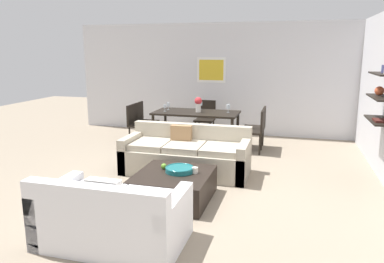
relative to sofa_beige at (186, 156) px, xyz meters
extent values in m
plane|color=gray|center=(0.11, -0.34, -0.29)|extent=(18.00, 18.00, 0.00)
cube|color=silver|center=(0.41, 3.19, 1.06)|extent=(8.40, 0.06, 2.70)
cube|color=white|center=(-0.28, 3.15, 1.28)|extent=(0.72, 0.02, 0.62)
cube|color=gold|center=(-0.28, 3.13, 1.28)|extent=(0.61, 0.01, 0.49)
cube|color=black|center=(2.97, 0.28, 1.41)|extent=(0.28, 0.90, 0.02)
cube|color=black|center=(2.97, 0.28, 1.06)|extent=(0.28, 0.90, 0.02)
cube|color=black|center=(2.97, 0.28, 0.71)|extent=(0.28, 0.90, 0.02)
sphere|color=#D85933|center=(2.97, 0.46, 1.14)|extent=(0.14, 0.14, 0.14)
cylinder|color=#4C518C|center=(2.97, 0.33, 1.48)|extent=(0.07, 0.07, 0.12)
cube|color=#4C1E19|center=(2.97, 0.13, 0.73)|extent=(0.20, 0.28, 0.03)
cube|color=#B2A893|center=(0.00, -0.04, -0.08)|extent=(2.11, 0.90, 0.42)
cube|color=#B2A893|center=(0.00, 0.33, 0.31)|extent=(2.11, 0.16, 0.36)
cube|color=#B2A893|center=(-0.98, -0.04, 0.01)|extent=(0.14, 0.90, 0.60)
cube|color=#B2A893|center=(0.99, -0.04, 0.01)|extent=(0.14, 0.90, 0.60)
cube|color=#B2A893|center=(-0.61, -0.08, 0.18)|extent=(0.59, 0.70, 0.10)
cube|color=#B2A893|center=(0.00, -0.08, 0.18)|extent=(0.59, 0.70, 0.10)
cube|color=#B2A893|center=(0.61, -0.08, 0.18)|extent=(0.59, 0.70, 0.10)
cube|color=#99724C|center=(-0.13, 0.15, 0.31)|extent=(0.37, 0.14, 0.36)
cube|color=white|center=(-0.09, -2.45, -0.08)|extent=(1.53, 0.90, 0.42)
cube|color=white|center=(-0.09, -2.82, 0.31)|extent=(1.53, 0.16, 0.36)
cube|color=white|center=(0.60, -2.45, 0.01)|extent=(0.14, 0.90, 0.60)
cube|color=white|center=(-0.79, -2.45, 0.01)|extent=(0.14, 0.90, 0.60)
cube|color=white|center=(0.22, -2.41, 0.18)|extent=(0.60, 0.70, 0.10)
cube|color=white|center=(-0.41, -2.41, 0.18)|extent=(0.60, 0.70, 0.10)
cube|color=white|center=(-0.09, -2.64, 0.31)|extent=(0.36, 0.12, 0.36)
cube|color=black|center=(0.16, -1.17, -0.10)|extent=(1.01, 1.06, 0.38)
cylinder|color=#19666B|center=(0.22, -1.09, 0.12)|extent=(0.40, 0.40, 0.06)
torus|color=#19666B|center=(0.22, -1.09, 0.15)|extent=(0.40, 0.40, 0.02)
cylinder|color=silver|center=(0.44, -1.08, 0.13)|extent=(0.09, 0.09, 0.08)
sphere|color=#669E2D|center=(-0.03, -1.02, 0.13)|extent=(0.08, 0.08, 0.08)
cube|color=black|center=(-0.30, 1.78, 0.44)|extent=(1.81, 0.89, 0.04)
cylinder|color=black|center=(-1.14, 1.39, 0.06)|extent=(0.06, 0.06, 0.71)
cylinder|color=black|center=(0.55, 1.39, 0.06)|extent=(0.06, 0.06, 0.71)
cylinder|color=black|center=(-1.14, 2.16, 0.06)|extent=(0.06, 0.06, 0.71)
cylinder|color=black|center=(0.55, 2.16, 0.06)|extent=(0.06, 0.06, 0.71)
cube|color=black|center=(-1.52, 1.98, 0.14)|extent=(0.44, 0.44, 0.04)
cube|color=black|center=(-1.72, 1.98, 0.37)|extent=(0.04, 0.44, 0.43)
cylinder|color=black|center=(-1.34, 1.80, -0.09)|extent=(0.04, 0.04, 0.41)
cylinder|color=black|center=(-1.34, 2.16, -0.09)|extent=(0.04, 0.04, 0.41)
cylinder|color=black|center=(-1.70, 1.80, -0.09)|extent=(0.04, 0.04, 0.41)
cylinder|color=black|center=(-1.70, 2.16, -0.09)|extent=(0.04, 0.04, 0.41)
cube|color=black|center=(0.93, 1.98, 0.14)|extent=(0.44, 0.44, 0.04)
cube|color=black|center=(1.13, 1.98, 0.37)|extent=(0.04, 0.44, 0.43)
cylinder|color=black|center=(0.75, 2.16, -0.09)|extent=(0.04, 0.04, 0.41)
cylinder|color=black|center=(0.75, 1.80, -0.09)|extent=(0.04, 0.04, 0.41)
cylinder|color=black|center=(1.11, 2.16, -0.09)|extent=(0.04, 0.04, 0.41)
cylinder|color=black|center=(1.11, 1.80, -0.09)|extent=(0.04, 0.04, 0.41)
cube|color=black|center=(0.93, 1.57, 0.14)|extent=(0.44, 0.44, 0.04)
cube|color=black|center=(1.13, 1.57, 0.37)|extent=(0.04, 0.44, 0.43)
cylinder|color=black|center=(0.75, 1.75, -0.09)|extent=(0.04, 0.04, 0.41)
cylinder|color=black|center=(0.75, 1.39, -0.09)|extent=(0.04, 0.04, 0.41)
cylinder|color=black|center=(1.11, 1.75, -0.09)|extent=(0.04, 0.04, 0.41)
cylinder|color=black|center=(1.11, 1.39, -0.09)|extent=(0.04, 0.04, 0.41)
cube|color=black|center=(-0.30, 2.54, 0.14)|extent=(0.44, 0.44, 0.04)
cube|color=black|center=(-0.30, 2.74, 0.37)|extent=(0.44, 0.04, 0.43)
cylinder|color=black|center=(-0.48, 2.36, -0.09)|extent=(0.04, 0.04, 0.41)
cylinder|color=black|center=(-0.12, 2.36, -0.09)|extent=(0.04, 0.04, 0.41)
cylinder|color=black|center=(-0.48, 2.72, -0.09)|extent=(0.04, 0.04, 0.41)
cylinder|color=black|center=(-0.12, 2.72, -0.09)|extent=(0.04, 0.04, 0.41)
cube|color=black|center=(-1.52, 1.57, 0.14)|extent=(0.44, 0.44, 0.04)
cube|color=black|center=(-1.72, 1.57, 0.37)|extent=(0.04, 0.44, 0.43)
cylinder|color=black|center=(-1.34, 1.39, -0.09)|extent=(0.04, 0.04, 0.41)
cylinder|color=black|center=(-1.34, 1.75, -0.09)|extent=(0.04, 0.04, 0.41)
cylinder|color=black|center=(-1.70, 1.39, -0.09)|extent=(0.04, 0.04, 0.41)
cylinder|color=black|center=(-1.70, 1.75, -0.09)|extent=(0.04, 0.04, 0.41)
cylinder|color=silver|center=(0.38, 1.89, 0.46)|extent=(0.06, 0.06, 0.01)
cylinder|color=silver|center=(0.38, 1.89, 0.50)|extent=(0.01, 0.01, 0.07)
cylinder|color=silver|center=(0.38, 1.89, 0.58)|extent=(0.08, 0.08, 0.09)
cylinder|color=silver|center=(-0.97, 1.66, 0.46)|extent=(0.06, 0.06, 0.01)
cylinder|color=silver|center=(-0.97, 1.66, 0.50)|extent=(0.01, 0.01, 0.07)
cylinder|color=silver|center=(-0.97, 1.66, 0.57)|extent=(0.06, 0.06, 0.07)
cylinder|color=silver|center=(-0.30, 2.16, 0.46)|extent=(0.06, 0.06, 0.01)
cylinder|color=silver|center=(-0.30, 2.16, 0.50)|extent=(0.01, 0.01, 0.08)
cylinder|color=silver|center=(-0.30, 2.16, 0.58)|extent=(0.08, 0.08, 0.09)
cylinder|color=silver|center=(-0.97, 1.89, 0.46)|extent=(0.06, 0.06, 0.01)
cylinder|color=silver|center=(-0.97, 1.89, 0.50)|extent=(0.01, 0.01, 0.08)
cylinder|color=silver|center=(-0.97, 1.89, 0.58)|extent=(0.07, 0.07, 0.08)
cylinder|color=silver|center=(-0.25, 1.76, 0.55)|extent=(0.11, 0.11, 0.18)
sphere|color=red|center=(-0.25, 1.76, 0.70)|extent=(0.16, 0.16, 0.16)
camera|label=1|loc=(1.69, -5.73, 1.74)|focal=34.18mm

